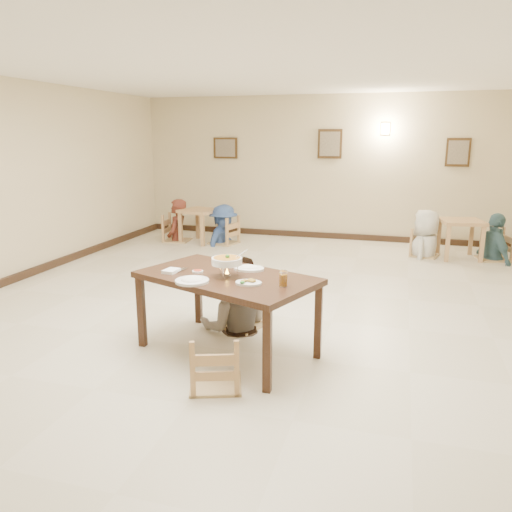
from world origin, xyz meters
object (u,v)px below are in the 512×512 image
(bg_chair_rl, at_px, (426,230))
(bg_diner_a, at_px, (176,199))
(curry_warmer, at_px, (227,261))
(bg_table_right, at_px, (461,227))
(chair_near, at_px, (215,336))
(chair_far, at_px, (241,280))
(bg_chair_lr, at_px, (223,218))
(bg_diner_c, at_px, (428,210))
(main_table, at_px, (227,283))
(bg_table_left, at_px, (200,216))
(bg_diner_b, at_px, (223,205))
(main_diner, at_px, (235,256))
(bg_diner_d, at_px, (498,213))
(drink_glass, at_px, (283,279))
(bg_chair_ll, at_px, (177,216))
(bg_chair_rr, at_px, (496,231))

(bg_chair_rl, relative_size, bg_diner_a, 0.55)
(curry_warmer, xyz_separation_m, bg_table_right, (2.66, 5.02, -0.41))
(chair_near, distance_m, bg_table_right, 6.23)
(chair_near, distance_m, curry_warmer, 0.84)
(chair_far, relative_size, curry_warmer, 3.27)
(chair_far, xyz_separation_m, bg_chair_lr, (-1.74, 4.23, -0.01))
(bg_table_right, relative_size, bg_chair_lr, 0.77)
(bg_diner_c, bearing_deg, curry_warmer, -6.83)
(main_table, xyz_separation_m, bg_table_right, (2.69, 4.97, -0.17))
(bg_table_left, distance_m, bg_diner_c, 4.46)
(chair_near, height_order, bg_diner_b, bg_diner_b)
(main_diner, height_order, bg_table_right, main_diner)
(main_table, distance_m, bg_diner_a, 5.70)
(bg_diner_a, bearing_deg, bg_diner_d, 83.83)
(chair_far, xyz_separation_m, bg_table_right, (2.78, 4.22, 0.02))
(chair_far, distance_m, main_diner, 0.33)
(drink_glass, xyz_separation_m, bg_diner_b, (-2.46, 5.18, -0.08))
(bg_table_left, distance_m, bg_diner_b, 0.57)
(drink_glass, relative_size, bg_chair_lr, 0.14)
(chair_near, height_order, bg_diner_c, bg_diner_c)
(bg_diner_b, height_order, bg_diner_d, bg_diner_d)
(chair_near, relative_size, main_diner, 0.55)
(chair_near, relative_size, bg_table_left, 1.12)
(bg_table_left, relative_size, bg_diner_d, 0.50)
(main_diner, bearing_deg, bg_chair_ll, -74.60)
(chair_far, xyz_separation_m, chair_near, (0.23, -1.46, -0.07))
(chair_near, bearing_deg, drink_glass, -153.13)
(bg_chair_lr, bearing_deg, bg_diner_b, -164.54)
(main_diner, relative_size, drink_glass, 11.68)
(bg_chair_rr, bearing_deg, bg_diner_b, -104.00)
(curry_warmer, xyz_separation_m, drink_glass, (0.60, -0.15, -0.09))
(chair_far, distance_m, bg_table_right, 5.06)
(bg_table_left, bearing_deg, drink_glass, -60.07)
(bg_table_left, distance_m, bg_diner_a, 0.61)
(bg_table_right, relative_size, bg_chair_rl, 0.84)
(bg_diner_d, bearing_deg, bg_table_right, 72.49)
(bg_chair_lr, relative_size, bg_diner_b, 0.67)
(bg_chair_rr, bearing_deg, bg_diner_c, -102.09)
(main_table, relative_size, bg_diner_d, 1.17)
(drink_glass, height_order, bg_diner_b, bg_diner_b)
(chair_near, xyz_separation_m, bg_chair_rr, (3.14, 5.73, 0.05))
(chair_far, distance_m, bg_chair_rl, 4.76)
(chair_far, height_order, main_diner, main_diner)
(main_diner, relative_size, bg_table_right, 2.09)
(bg_table_left, relative_size, bg_chair_rr, 0.82)
(bg_chair_rr, relative_size, bg_diner_c, 0.61)
(bg_table_right, bearing_deg, main_diner, -123.04)
(bg_chair_lr, height_order, bg_chair_rr, bg_chair_lr)
(bg_chair_lr, height_order, bg_diner_c, bg_diner_c)
(main_table, distance_m, bg_diner_b, 5.30)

